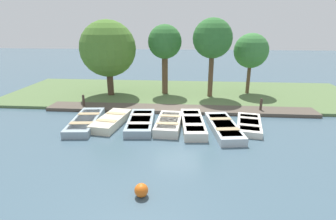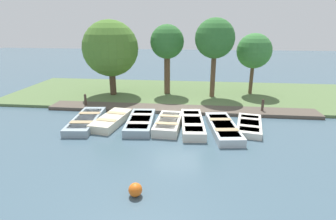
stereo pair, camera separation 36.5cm
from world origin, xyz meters
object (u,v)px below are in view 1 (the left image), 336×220
Objects in this scene: mooring_post_near at (84,101)px; park_tree_right at (251,51)px; park_tree_center at (213,39)px; rowboat_2 at (141,122)px; rowboat_6 at (249,124)px; rowboat_1 at (112,121)px; mooring_post_far at (261,106)px; buoy at (141,190)px; rowboat_4 at (193,123)px; rowboat_3 at (169,123)px; rowboat_0 at (86,121)px; rowboat_5 at (224,127)px; park_tree_far_left at (108,49)px; park_tree_left at (165,43)px.

park_tree_right is at bearing 110.94° from mooring_post_near.
mooring_post_near is 0.17× the size of park_tree_center.
rowboat_2 is 5.27m from rowboat_6.
rowboat_1 is 8.21m from mooring_post_far.
buoy is (7.99, -5.34, -0.23)m from mooring_post_far.
rowboat_4 is 6.62m from park_tree_center.
mooring_post_far is at bearing 165.04° from rowboat_6.
rowboat_3 reaches higher than rowboat_2.
rowboat_6 is at bearing 86.39° from rowboat_0.
rowboat_3 is 0.80× the size of rowboat_4.
rowboat_4 is at bearing -110.27° from rowboat_5.
park_tree_right is at bearing 97.43° from park_tree_far_left.
rowboat_1 reaches higher than rowboat_5.
mooring_post_far is (-2.27, 1.10, 0.27)m from rowboat_6.
mooring_post_far reaches higher than rowboat_4.
park_tree_right reaches higher than rowboat_2.
mooring_post_far is 0.17× the size of park_tree_center.
park_tree_center reaches higher than park_tree_left.
rowboat_0 is 4.21× the size of mooring_post_far.
rowboat_1 is at bearing -72.79° from mooring_post_far.
rowboat_2 is 3.78× the size of mooring_post_far.
rowboat_4 is 5.69m from buoy.
rowboat_6 is 7.12m from buoy.
rowboat_4 is 0.83× the size of park_tree_right.
rowboat_6 is 8.07m from park_tree_left.
mooring_post_near is at bearing -127.07° from rowboat_1.
rowboat_0 is 1.29× the size of rowboat_3.
rowboat_6 is at bearing -25.73° from mooring_post_far.
rowboat_6 is 2.54m from mooring_post_far.
rowboat_2 is 7.51m from park_tree_center.
rowboat_2 is 5.58m from buoy.
rowboat_0 is at bearing -145.07° from buoy.
park_tree_left is at bearing -130.04° from rowboat_6.
park_tree_center reaches higher than rowboat_3.
buoy is at bearing -24.34° from park_tree_right.
park_tree_left reaches higher than mooring_post_far.
buoy is at bearing -37.71° from rowboat_5.
rowboat_0 is at bearing 2.78° from park_tree_far_left.
mooring_post_far is 0.18× the size of park_tree_left.
rowboat_1 is 3.48× the size of mooring_post_far.
rowboat_2 reaches higher than rowboat_0.
rowboat_2 is (-0.08, 2.75, 0.01)m from rowboat_0.
rowboat_4 is at bearing 97.49° from rowboat_1.
mooring_post_far is at bearing -0.70° from park_tree_right.
rowboat_1 is 6.09m from buoy.
park_tree_left is (-3.39, -5.71, 3.15)m from mooring_post_far.
park_tree_left is (-5.82, 2.13, 3.37)m from rowboat_1.
park_tree_right is at bearing 130.59° from rowboat_2.
rowboat_0 is 9.24m from park_tree_center.
rowboat_1 is 2.88m from rowboat_3.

